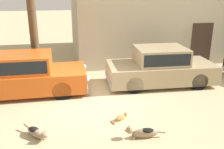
{
  "coord_description": "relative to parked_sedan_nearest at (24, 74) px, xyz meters",
  "views": [
    {
      "loc": [
        -0.85,
        -7.64,
        3.64
      ],
      "look_at": [
        0.72,
        0.2,
        0.9
      ],
      "focal_mm": 39.97,
      "sensor_mm": 36.0,
      "label": 1
    }
  ],
  "objects": [
    {
      "name": "stray_dog_spotted",
      "position": [
        0.63,
        -3.11,
        -0.59
      ],
      "size": [
        0.72,
        0.88,
        0.33
      ],
      "rotation": [
        0.0,
        0.0,
        5.38
      ],
      "color": "#997F60",
      "rests_on": "ground_plane"
    },
    {
      "name": "ground_plane",
      "position": [
        2.29,
        -1.35,
        -0.73
      ],
      "size": [
        80.0,
        80.0,
        0.0
      ],
      "primitive_type": "plane",
      "color": "tan"
    },
    {
      "name": "parked_sedan_second",
      "position": [
        5.2,
        -0.06,
        0.01
      ],
      "size": [
        4.41,
        2.05,
        1.5
      ],
      "rotation": [
        0.0,
        0.0,
        -0.05
      ],
      "color": "tan",
      "rests_on": "ground_plane"
    },
    {
      "name": "stray_dog_tan",
      "position": [
        3.31,
        -3.67,
        -0.57
      ],
      "size": [
        1.09,
        0.28,
        0.36
      ],
      "rotation": [
        0.0,
        0.0,
        3.01
      ],
      "color": "#997F60",
      "rests_on": "ground_plane"
    },
    {
      "name": "stray_cat",
      "position": [
        2.98,
        -2.66,
        -0.65
      ],
      "size": [
        0.54,
        0.41,
        0.17
      ],
      "rotation": [
        0.0,
        0.0,
        0.56
      ],
      "color": "#B77F3D",
      "rests_on": "ground_plane"
    },
    {
      "name": "parked_sedan_nearest",
      "position": [
        0.0,
        0.0,
        0.0
      ],
      "size": [
        4.54,
        1.89,
        1.48
      ],
      "rotation": [
        0.0,
        0.0,
        -0.02
      ],
      "color": "#D15619",
      "rests_on": "ground_plane"
    }
  ]
}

